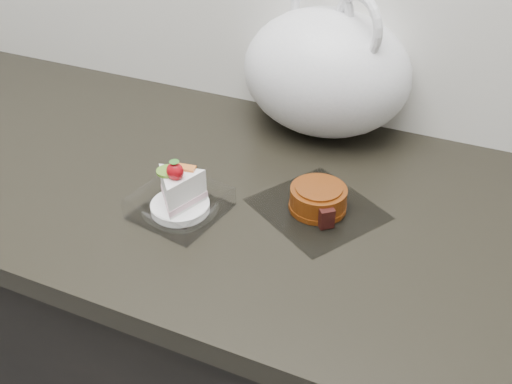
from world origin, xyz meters
name	(u,v)px	position (x,y,z in m)	size (l,w,h in m)	color
counter	(232,353)	(0.00, 1.69, 0.45)	(2.04, 0.64, 0.90)	black
cake_tray	(179,198)	(-0.03, 1.59, 0.93)	(0.15, 0.15, 0.10)	white
mooncake_wrap	(318,201)	(0.17, 1.69, 0.92)	(0.24, 0.24, 0.04)	white
plastic_bag	(319,71)	(0.07, 1.95, 1.02)	(0.40, 0.36, 0.30)	white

